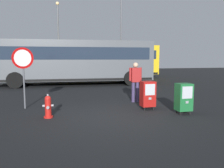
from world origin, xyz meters
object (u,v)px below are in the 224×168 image
at_px(newspaper_box_primary, 184,97).
at_px(bus_near, 75,60).
at_px(fire_hydrant, 48,107).
at_px(newspaper_box_secondary, 148,94).
at_px(bus_far, 101,60).
at_px(stop_sign, 23,65).
at_px(pedestrian, 135,80).
at_px(street_light_far_left, 58,34).
at_px(street_light_near_left, 121,21).

distance_m(newspaper_box_primary, bus_near, 9.62).
height_order(fire_hydrant, newspaper_box_secondary, newspaper_box_secondary).
bearing_deg(bus_far, newspaper_box_primary, -92.14).
relative_size(newspaper_box_primary, stop_sign, 0.46).
xyz_separation_m(fire_hydrant, newspaper_box_primary, (4.35, -0.55, 0.22)).
relative_size(pedestrian, bus_near, 0.16).
bearing_deg(stop_sign, newspaper_box_primary, -21.56).
xyz_separation_m(fire_hydrant, street_light_far_left, (0.40, 14.72, 3.71)).
bearing_deg(newspaper_box_primary, pedestrian, 110.97).
relative_size(newspaper_box_primary, street_light_far_left, 0.15).
bearing_deg(bus_far, stop_sign, -116.95).
xyz_separation_m(pedestrian, bus_far, (0.60, 11.14, 0.76)).
distance_m(newspaper_box_primary, street_light_near_left, 13.07).
bearing_deg(street_light_near_left, newspaper_box_primary, -96.06).
xyz_separation_m(stop_sign, pedestrian, (4.36, 0.22, -0.65)).
xyz_separation_m(newspaper_box_primary, pedestrian, (-0.88, 2.30, 0.38)).
bearing_deg(pedestrian, bus_far, 86.92).
relative_size(stop_sign, bus_far, 0.21).
distance_m(fire_hydrant, street_light_far_left, 15.19).
height_order(newspaper_box_primary, newspaper_box_secondary, same).
bearing_deg(newspaper_box_secondary, street_light_near_left, 79.02).
height_order(stop_sign, pedestrian, stop_sign).
relative_size(pedestrian, street_light_near_left, 0.19).
xyz_separation_m(bus_far, street_light_far_left, (-3.67, 1.85, 2.36)).
bearing_deg(fire_hydrant, bus_near, 80.23).
bearing_deg(street_light_far_left, pedestrian, -76.70).
distance_m(fire_hydrant, pedestrian, 3.93).
bearing_deg(stop_sign, fire_hydrant, -59.55).
bearing_deg(newspaper_box_secondary, pedestrian, 89.10).
bearing_deg(street_light_near_left, newspaper_box_secondary, -100.98).
distance_m(newspaper_box_primary, newspaper_box_secondary, 1.27).
bearing_deg(stop_sign, bus_far, 66.40).
xyz_separation_m(stop_sign, bus_far, (4.96, 11.36, 0.11)).
bearing_deg(pedestrian, stop_sign, -177.06).
relative_size(newspaper_box_primary, street_light_near_left, 0.12).
bearing_deg(street_light_far_left, bus_far, -26.72).
bearing_deg(fire_hydrant, pedestrian, 26.66).
bearing_deg(fire_hydrant, stop_sign, 120.45).
xyz_separation_m(newspaper_box_secondary, bus_near, (-1.98, 8.21, 1.14)).
distance_m(bus_near, street_light_far_left, 6.69).
bearing_deg(street_light_near_left, stop_sign, -122.77).
xyz_separation_m(newspaper_box_primary, stop_sign, (-5.25, 2.07, 1.03)).
bearing_deg(bus_near, pedestrian, -70.48).
height_order(stop_sign, bus_far, bus_far).
xyz_separation_m(fire_hydrant, street_light_near_left, (5.65, 11.69, 4.60)).
xyz_separation_m(newspaper_box_primary, newspaper_box_secondary, (-0.90, 0.89, 0.00)).
bearing_deg(fire_hydrant, street_light_far_left, 88.43).
bearing_deg(bus_far, newspaper_box_secondary, -96.18).
bearing_deg(pedestrian, fire_hydrant, -153.34).
relative_size(newspaper_box_secondary, street_light_far_left, 0.15).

